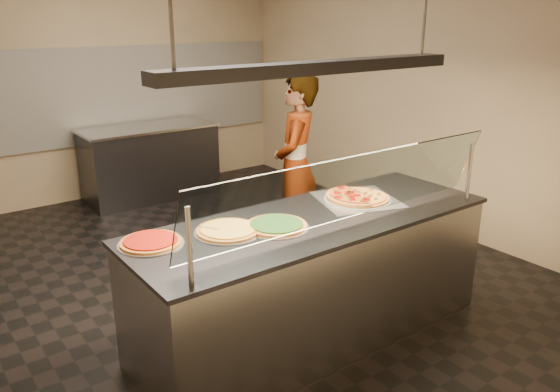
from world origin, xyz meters
TOP-DOWN VIEW (x-y plane):
  - ground at (0.00, 0.00)m, footprint 5.00×6.00m
  - wall_back at (0.00, 3.01)m, footprint 5.00×0.02m
  - wall_right at (2.51, 0.00)m, footprint 0.02×6.00m
  - tile_band at (0.00, 2.98)m, footprint 4.90×0.02m
  - serving_counter at (0.01, -1.21)m, footprint 2.67×0.94m
  - sneeze_guard at (0.01, -1.55)m, footprint 2.43×0.18m
  - perforated_tray at (0.51, -1.11)m, footprint 0.73×0.73m
  - half_pizza_pepperoni at (0.40, -1.11)m, footprint 0.38×0.52m
  - half_pizza_sausage at (0.63, -1.10)m, footprint 0.38×0.52m
  - pizza_spinach at (-0.32, -1.20)m, footprint 0.44×0.44m
  - pizza_cheese at (-0.61, -1.08)m, footprint 0.44×0.44m
  - pizza_tomato at (-1.10, -0.96)m, footprint 0.40×0.40m
  - pizza_spatula at (-0.65, -1.02)m, footprint 0.26×0.20m
  - prep_table at (0.41, 2.55)m, footprint 1.68×0.74m
  - worker at (0.85, 0.07)m, footprint 0.75×0.75m
  - heat_lamp_housing at (0.01, -1.21)m, footprint 2.30×0.18m

SIDE VIEW (x-z plane):
  - ground at x=0.00m, z-range -0.02..0.00m
  - serving_counter at x=0.01m, z-range 0.00..0.93m
  - prep_table at x=0.41m, z-range 0.00..0.93m
  - worker at x=0.85m, z-range 0.00..1.76m
  - perforated_tray at x=0.51m, z-range 0.93..0.94m
  - pizza_tomato at x=-1.10m, z-range 0.93..0.96m
  - pizza_cheese at x=-0.61m, z-range 0.93..0.96m
  - pizza_spinach at x=-0.32m, z-range 0.93..0.96m
  - half_pizza_sausage at x=0.63m, z-range 0.94..0.98m
  - pizza_spatula at x=-0.65m, z-range 0.95..0.97m
  - half_pizza_pepperoni at x=0.40m, z-range 0.94..0.99m
  - sneeze_guard at x=0.01m, z-range 0.96..1.49m
  - tile_band at x=0.00m, z-range 0.70..1.90m
  - wall_back at x=0.00m, z-range 0.00..3.00m
  - wall_right at x=2.51m, z-range 0.00..3.00m
  - heat_lamp_housing at x=0.01m, z-range 1.91..1.99m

